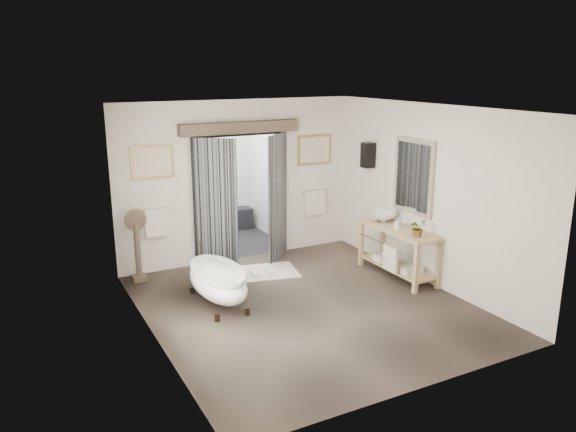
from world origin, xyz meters
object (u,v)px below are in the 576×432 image
Objects in this scene: rug at (262,272)px; clawfoot_tub at (218,280)px; vanity at (397,248)px; basin at (383,217)px.

clawfoot_tub is at bearing -141.83° from rug.
clawfoot_tub is 0.98× the size of vanity.
basin is at bearing 86.02° from vanity.
vanity is 0.63m from basin.
vanity is 2.35m from rug.
rug is at bearing 38.17° from clawfoot_tub.
clawfoot_tub reaches higher than rug.
clawfoot_tub is 3.24× the size of basin.
clawfoot_tub is at bearing 173.92° from vanity.
basin is (3.11, 0.13, 0.56)m from clawfoot_tub.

